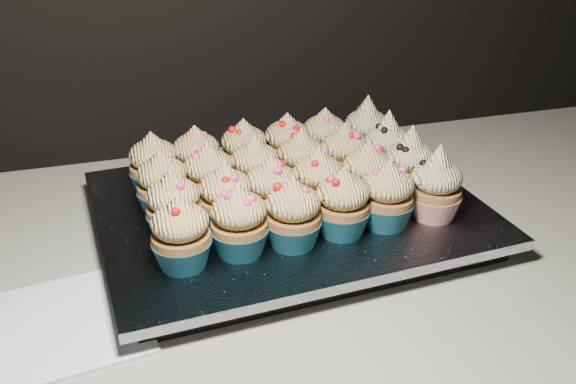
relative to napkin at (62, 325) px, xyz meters
name	(u,v)px	position (x,y,z in m)	size (l,w,h in m)	color
worktop	(155,272)	(0.10, 0.10, -0.02)	(2.44, 0.64, 0.04)	beige
napkin	(62,325)	(0.00, 0.00, 0.00)	(0.16, 0.16, 0.00)	white
baking_tray	(288,219)	(0.27, 0.12, 0.01)	(0.43, 0.33, 0.02)	black
foil_lining	(288,207)	(0.27, 0.12, 0.03)	(0.46, 0.36, 0.01)	silver
cupcake_0	(181,235)	(0.13, 0.02, 0.07)	(0.06, 0.06, 0.08)	#175A6E
cupcake_1	(239,223)	(0.19, 0.03, 0.07)	(0.06, 0.06, 0.08)	#175A6E
cupcake_2	(293,215)	(0.25, 0.03, 0.07)	(0.06, 0.06, 0.08)	#175A6E
cupcake_3	(342,204)	(0.31, 0.04, 0.07)	(0.06, 0.06, 0.08)	#175A6E
cupcake_4	(387,196)	(0.37, 0.04, 0.07)	(0.06, 0.06, 0.08)	#175A6E
cupcake_5	(436,187)	(0.43, 0.04, 0.07)	(0.06, 0.06, 0.10)	#A31816
cupcake_6	(174,207)	(0.13, 0.09, 0.07)	(0.06, 0.06, 0.08)	#175A6E
cupcake_7	(226,199)	(0.19, 0.09, 0.07)	(0.06, 0.06, 0.08)	#175A6E
cupcake_8	(271,192)	(0.24, 0.09, 0.07)	(0.06, 0.06, 0.08)	#175A6E
cupcake_9	(318,183)	(0.30, 0.10, 0.07)	(0.06, 0.06, 0.08)	#175A6E
cupcake_10	(367,176)	(0.37, 0.10, 0.07)	(0.06, 0.06, 0.08)	#175A6E
cupcake_11	(409,165)	(0.43, 0.11, 0.07)	(0.06, 0.06, 0.10)	#A31816
cupcake_12	(163,185)	(0.12, 0.14, 0.07)	(0.06, 0.06, 0.08)	#175A6E
cupcake_13	(209,177)	(0.18, 0.15, 0.07)	(0.06, 0.06, 0.08)	#175A6E
cupcake_14	(255,170)	(0.24, 0.15, 0.07)	(0.06, 0.06, 0.08)	#175A6E
cupcake_15	(301,163)	(0.30, 0.16, 0.07)	(0.06, 0.06, 0.08)	#175A6E
cupcake_16	(344,156)	(0.36, 0.16, 0.07)	(0.06, 0.06, 0.08)	#175A6E
cupcake_17	(387,149)	(0.42, 0.16, 0.07)	(0.06, 0.06, 0.10)	#A31816
cupcake_18	(154,166)	(0.12, 0.20, 0.07)	(0.06, 0.06, 0.08)	#175A6E
cupcake_19	(197,159)	(0.17, 0.21, 0.07)	(0.06, 0.06, 0.08)	#175A6E
cupcake_20	(244,151)	(0.24, 0.21, 0.07)	(0.06, 0.06, 0.08)	#175A6E
cupcake_21	(287,145)	(0.30, 0.22, 0.07)	(0.06, 0.06, 0.08)	#175A6E
cupcake_22	(324,139)	(0.36, 0.22, 0.07)	(0.06, 0.06, 0.08)	#175A6E
cupcake_23	(366,132)	(0.42, 0.23, 0.07)	(0.06, 0.06, 0.10)	#A31816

